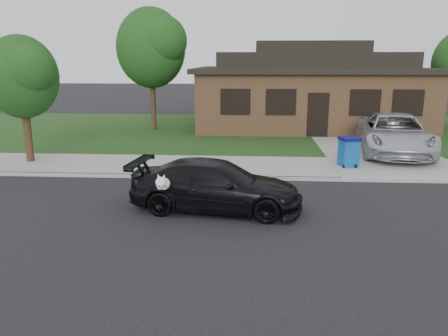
{
  "coord_description": "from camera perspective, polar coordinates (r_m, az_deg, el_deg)",
  "views": [
    {
      "loc": [
        0.79,
        -10.34,
        3.86
      ],
      "look_at": [
        0.1,
        0.64,
        1.1
      ],
      "focal_mm": 35.0,
      "sensor_mm": 36.0,
      "label": 1
    }
  ],
  "objects": [
    {
      "name": "ground",
      "position": [
        11.07,
        -0.72,
        -6.33
      ],
      "size": [
        120.0,
        120.0,
        0.0
      ],
      "primitive_type": "plane",
      "color": "black",
      "rests_on": "ground"
    },
    {
      "name": "sidewalk",
      "position": [
        15.83,
        0.63,
        0.19
      ],
      "size": [
        60.0,
        3.0,
        0.12
      ],
      "primitive_type": "cube",
      "color": "gray",
      "rests_on": "ground"
    },
    {
      "name": "curb",
      "position": [
        14.38,
        0.32,
        -1.24
      ],
      "size": [
        60.0,
        0.12,
        0.12
      ],
      "primitive_type": "cube",
      "color": "gray",
      "rests_on": "ground"
    },
    {
      "name": "lawn",
      "position": [
        23.66,
        1.65,
        4.85
      ],
      "size": [
        60.0,
        13.0,
        0.13
      ],
      "primitive_type": "cube",
      "color": "#193814",
      "rests_on": "ground"
    },
    {
      "name": "driveway",
      "position": [
        21.34,
        17.7,
        3.18
      ],
      "size": [
        4.5,
        13.0,
        0.14
      ],
      "primitive_type": "cube",
      "color": "gray",
      "rests_on": "ground"
    },
    {
      "name": "sedan",
      "position": [
        11.37,
        -1.08,
        -2.3
      ],
      "size": [
        4.68,
        2.38,
        1.3
      ],
      "rotation": [
        0.0,
        0.0,
        1.44
      ],
      "color": "black",
      "rests_on": "ground"
    },
    {
      "name": "minivan",
      "position": [
        18.95,
        21.36,
        4.21
      ],
      "size": [
        3.42,
        5.98,
        1.57
      ],
      "primitive_type": "imported",
      "rotation": [
        0.0,
        0.0,
        -0.15
      ],
      "color": "silver",
      "rests_on": "driveway"
    },
    {
      "name": "recycling_bin",
      "position": [
        16.1,
        16.0,
        2.05
      ],
      "size": [
        0.77,
        0.77,
        1.06
      ],
      "rotation": [
        0.0,
        0.0,
        0.24
      ],
      "color": "#0D4793",
      "rests_on": "sidewalk"
    },
    {
      "name": "house",
      "position": [
        25.6,
        10.96,
        9.97
      ],
      "size": [
        12.6,
        8.6,
        4.65
      ],
      "color": "#422B1C",
      "rests_on": "ground"
    },
    {
      "name": "tree_0",
      "position": [
        23.79,
        -9.17,
        15.41
      ],
      "size": [
        3.78,
        3.6,
        6.34
      ],
      "color": "#332114",
      "rests_on": "ground"
    },
    {
      "name": "tree_2",
      "position": [
        17.49,
        -24.73,
        10.89
      ],
      "size": [
        2.73,
        2.6,
        4.59
      ],
      "color": "#332114",
      "rests_on": "ground"
    }
  ]
}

